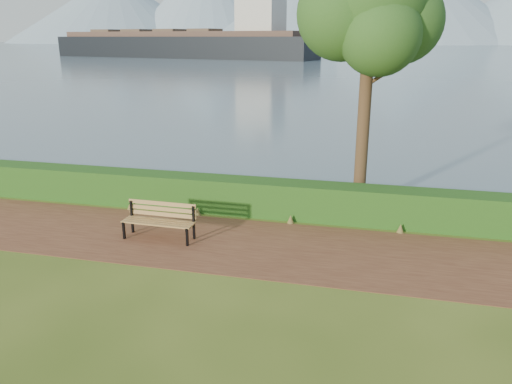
# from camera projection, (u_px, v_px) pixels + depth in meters

# --- Properties ---
(ground) EXTENTS (140.00, 140.00, 0.00)m
(ground) POSITION_uv_depth(u_px,v_px,m) (211.00, 247.00, 12.13)
(ground) COLOR #3D5117
(ground) RESTS_ON ground
(path) EXTENTS (40.00, 3.40, 0.01)m
(path) POSITION_uv_depth(u_px,v_px,m) (215.00, 242.00, 12.41)
(path) COLOR #592E1E
(path) RESTS_ON ground
(hedge) EXTENTS (32.00, 0.85, 1.00)m
(hedge) POSITION_uv_depth(u_px,v_px,m) (240.00, 196.00, 14.39)
(hedge) COLOR #1B4413
(hedge) RESTS_ON ground
(water) EXTENTS (700.00, 510.00, 0.00)m
(water) POSITION_uv_depth(u_px,v_px,m) (375.00, 47.00, 253.24)
(water) COLOR #4A6177
(water) RESTS_ON ground
(mountains) EXTENTS (585.00, 190.00, 70.00)m
(mountains) POSITION_uv_depth(u_px,v_px,m) (368.00, 6.00, 382.52)
(mountains) COLOR #7A90A2
(mountains) RESTS_ON ground
(bench) EXTENTS (1.84, 0.58, 0.92)m
(bench) POSITION_uv_depth(u_px,v_px,m) (160.00, 218.00, 12.53)
(bench) COLOR black
(bench) RESTS_ON ground
(tree) EXTENTS (3.87, 3.17, 7.58)m
(tree) POSITION_uv_depth(u_px,v_px,m) (371.00, 7.00, 13.10)
(tree) COLOR #3A2117
(tree) RESTS_ON ground
(cargo_ship) EXTENTS (69.39, 25.60, 20.85)m
(cargo_ship) POSITION_uv_depth(u_px,v_px,m) (188.00, 45.00, 119.44)
(cargo_ship) COLOR black
(cargo_ship) RESTS_ON ground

